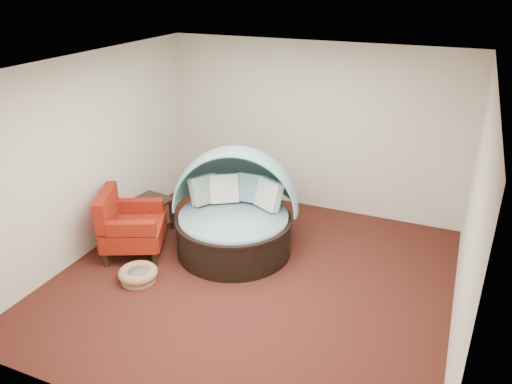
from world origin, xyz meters
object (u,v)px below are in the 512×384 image
at_px(pet_basket, 138,274).
at_px(side_table, 151,211).
at_px(canopy_daybed, 235,205).
at_px(red_armchair, 128,225).

distance_m(pet_basket, side_table, 1.41).
height_order(canopy_daybed, red_armchair, canopy_daybed).
height_order(canopy_daybed, side_table, canopy_daybed).
bearing_deg(red_armchair, side_table, 72.92).
height_order(canopy_daybed, pet_basket, canopy_daybed).
xyz_separation_m(red_armchair, side_table, (-0.09, 0.70, -0.11)).
height_order(pet_basket, side_table, side_table).
relative_size(canopy_daybed, red_armchair, 1.90).
relative_size(pet_basket, red_armchair, 0.56).
bearing_deg(red_armchair, canopy_daybed, 4.03).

